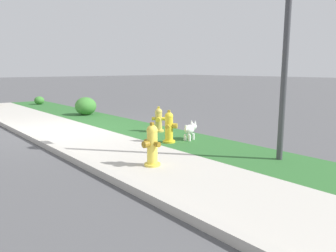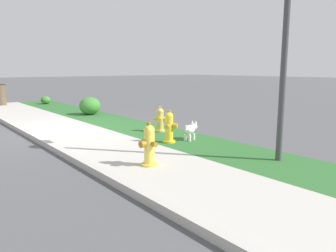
{
  "view_description": "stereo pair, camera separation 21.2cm",
  "coord_description": "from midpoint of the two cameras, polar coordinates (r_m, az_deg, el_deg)",
  "views": [
    {
      "loc": [
        8.59,
        -3.44,
        1.69
      ],
      "look_at": [
        2.98,
        1.25,
        0.4
      ],
      "focal_mm": 35.0,
      "sensor_mm": 36.0,
      "label": 1
    },
    {
      "loc": [
        8.72,
        -3.28,
        1.69
      ],
      "look_at": [
        2.98,
        1.25,
        0.4
      ],
      "focal_mm": 35.0,
      "sensor_mm": 36.0,
      "label": 2
    }
  ],
  "objects": [
    {
      "name": "fire_hydrant_mid_block",
      "position": [
        7.5,
        -0.6,
        -0.2
      ],
      "size": [
        0.34,
        0.35,
        0.75
      ],
      "rotation": [
        0.0,
        0.0,
        5.35
      ],
      "color": "yellow",
      "rests_on": "ground"
    },
    {
      "name": "fire_hydrant_across_street",
      "position": [
        5.69,
        -3.88,
        -3.37
      ],
      "size": [
        0.37,
        0.34,
        0.78
      ],
      "rotation": [
        0.0,
        0.0,
        3.2
      ],
      "color": "yellow",
      "rests_on": "ground"
    },
    {
      "name": "shrub_bush_mid_verge",
      "position": [
        16.82,
        -21.85,
        4.16
      ],
      "size": [
        0.45,
        0.45,
        0.38
      ],
      "color": "#3D7F33",
      "rests_on": "ground"
    },
    {
      "name": "ground_plane",
      "position": [
        9.44,
        -18.35,
        -0.83
      ],
      "size": [
        120.0,
        120.0,
        0.0
      ],
      "primitive_type": "plane",
      "color": "#515154"
    },
    {
      "name": "sidewalk_pavement",
      "position": [
        9.44,
        -18.35,
        -0.8
      ],
      "size": [
        18.0,
        1.92,
        0.01
      ],
      "primitive_type": "cube",
      "color": "#BCB7AD",
      "rests_on": "ground"
    },
    {
      "name": "small_white_dog",
      "position": [
        7.82,
        3.12,
        -0.56
      ],
      "size": [
        0.31,
        0.48,
        0.45
      ],
      "rotation": [
        0.0,
        0.0,
        1.9
      ],
      "color": "white",
      "rests_on": "ground"
    },
    {
      "name": "street_curb",
      "position": [
        9.11,
        -24.44,
        -1.22
      ],
      "size": [
        18.0,
        0.16,
        0.12
      ],
      "primitive_type": "cube",
      "color": "#BCB7AD",
      "rests_on": "ground"
    },
    {
      "name": "fire_hydrant_by_grass_verge",
      "position": [
        8.82,
        -2.34,
        1.08
      ],
      "size": [
        0.34,
        0.34,
        0.68
      ],
      "rotation": [
        0.0,
        0.0,
        3.94
      ],
      "color": "gold",
      "rests_on": "ground"
    },
    {
      "name": "shrub_bush_far_verge",
      "position": [
        12.43,
        -14.62,
        3.37
      ],
      "size": [
        0.77,
        0.77,
        0.66
      ],
      "color": "#3D7F33",
      "rests_on": "ground"
    },
    {
      "name": "street_lamp",
      "position": [
        6.38,
        19.34,
        19.82
      ],
      "size": [
        0.32,
        0.32,
        4.24
      ],
      "color": "#3D3D42",
      "rests_on": "ground"
    },
    {
      "name": "grass_verge",
      "position": [
        10.21,
        -9.07,
        0.36
      ],
      "size": [
        18.0,
        1.63,
        0.01
      ],
      "primitive_type": "cube",
      "color": "#2D662D",
      "rests_on": "ground"
    }
  ]
}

